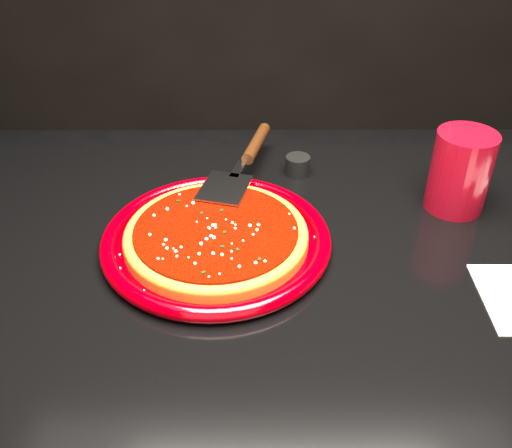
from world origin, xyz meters
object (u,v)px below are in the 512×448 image
Objects in this scene: table at (305,434)px; ramekin at (298,165)px; plate at (216,239)px; cup at (460,172)px; pizza_server at (243,162)px.

ramekin is (-0.01, 0.29, 0.39)m from table.
cup is at bearing 15.54° from plate.
pizza_server is (0.04, 0.18, 0.03)m from plate.
cup is 3.02× the size of ramekin.
cup is (0.24, 0.18, 0.44)m from table.
pizza_server is 0.36m from cup.
pizza_server is at bearing 113.34° from table.
plate is (-0.15, 0.07, 0.39)m from table.
ramekin is (0.10, 0.03, -0.03)m from pizza_server.
pizza_server is 0.11m from ramekin.
pizza_server is 7.12× the size of ramekin.
cup is (0.35, -0.08, 0.02)m from pizza_server.
table is at bearing -51.89° from pizza_server.
cup reaches higher than plate.
ramekin is (0.14, 0.22, 0.00)m from plate.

